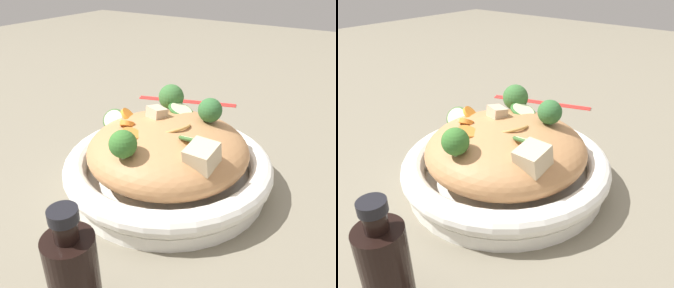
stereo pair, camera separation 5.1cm
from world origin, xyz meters
TOP-DOWN VIEW (x-y plane):
  - ground_plane at (0.00, 0.00)m, footprint 3.00×3.00m
  - serving_bowl at (0.00, 0.00)m, footprint 0.31×0.31m
  - noodle_heap at (0.00, 0.00)m, footprint 0.24×0.24m
  - broccoli_florets at (0.02, 0.01)m, footprint 0.22×0.14m
  - carrot_coins at (-0.03, 0.05)m, footprint 0.09×0.09m
  - zucchini_slices at (0.01, 0.01)m, footprint 0.13×0.20m
  - chicken_chunks at (-0.03, -0.05)m, footprint 0.10×0.14m
  - soy_sauce_bottle at (-0.24, -0.06)m, footprint 0.05×0.05m
  - chopsticks_pair at (0.32, 0.15)m, footprint 0.09×0.23m

SIDE VIEW (x-z plane):
  - ground_plane at x=0.00m, z-range 0.00..0.00m
  - chopsticks_pair at x=0.32m, z-range 0.00..0.01m
  - serving_bowl at x=0.00m, z-range 0.00..0.05m
  - soy_sauce_bottle at x=-0.24m, z-range -0.01..0.13m
  - noodle_heap at x=0.00m, z-range 0.02..0.11m
  - zucchini_slices at x=0.01m, z-range 0.07..0.12m
  - chicken_chunks at x=-0.03m, z-range 0.08..0.12m
  - carrot_coins at x=-0.03m, z-range 0.08..0.11m
  - broccoli_florets at x=0.02m, z-range 0.08..0.14m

